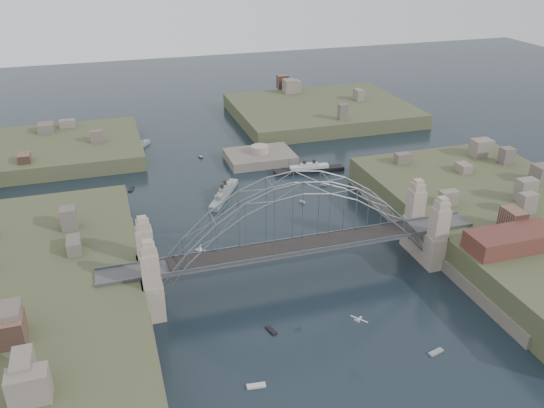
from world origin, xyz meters
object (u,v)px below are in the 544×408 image
at_px(bridge, 297,230).
at_px(wharf_shed, 513,240).
at_px(fort_island, 260,162).
at_px(naval_cruiser_far, 135,148).
at_px(naval_cruiser_near, 224,194).
at_px(ocean_liner, 309,169).

xyz_separation_m(bridge, wharf_shed, (44.00, -14.00, -2.32)).
bearing_deg(fort_island, bridge, -99.73).
height_order(fort_island, naval_cruiser_far, fort_island).
bearing_deg(bridge, wharf_shed, -17.65).
distance_m(fort_island, wharf_shed, 90.48).
bearing_deg(wharf_shed, bridge, 162.35).
relative_size(bridge, naval_cruiser_near, 4.44).
bearing_deg(naval_cruiser_far, bridge, -73.88).
relative_size(wharf_shed, naval_cruiser_near, 1.06).
height_order(wharf_shed, naval_cruiser_far, wharf_shed).
xyz_separation_m(naval_cruiser_far, ocean_liner, (51.35, -36.84, 0.00)).
bearing_deg(fort_island, naval_cruiser_far, 149.20).
xyz_separation_m(bridge, ocean_liner, (24.41, 56.37, -11.46)).
bearing_deg(bridge, naval_cruiser_far, 106.12).
relative_size(bridge, fort_island, 3.82).
bearing_deg(naval_cruiser_near, ocean_liner, 18.28).
bearing_deg(bridge, fort_island, 80.27).
bearing_deg(wharf_shed, fort_island, 110.85).
height_order(bridge, wharf_shed, bridge).
bearing_deg(naval_cruiser_near, naval_cruiser_far, 114.40).
relative_size(fort_island, wharf_shed, 1.10).
xyz_separation_m(fort_island, ocean_liner, (12.41, -13.63, 1.21)).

